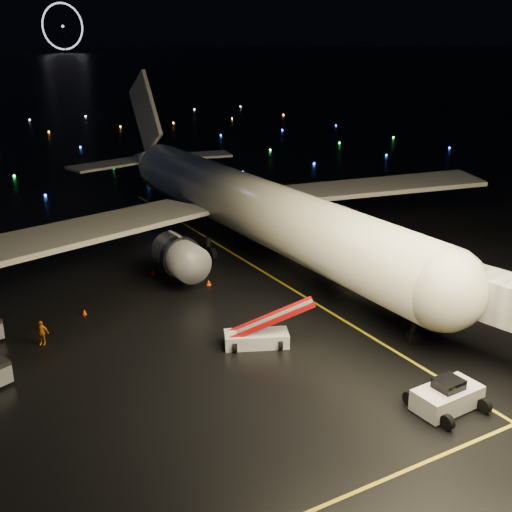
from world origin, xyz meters
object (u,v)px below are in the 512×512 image
object	(u,v)px
crew_c	(41,333)
airliner	(236,168)
pushback_tug	(447,394)
belt_loader	(256,325)

from	to	relation	value
crew_c	airliner	bearing A→B (deg)	66.75
pushback_tug	crew_c	bearing A→B (deg)	130.37
pushback_tug	crew_c	xyz separation A→B (m)	(-19.95, 21.60, -0.07)
airliner	crew_c	world-z (taller)	airliner
belt_loader	crew_c	xyz separation A→B (m)	(-13.93, 8.23, -0.73)
pushback_tug	crew_c	size ratio (longest dim) A/B	2.24
crew_c	belt_loader	bearing A→B (deg)	7.45
belt_loader	crew_c	distance (m)	16.20
belt_loader	crew_c	world-z (taller)	belt_loader
airliner	belt_loader	world-z (taller)	airliner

